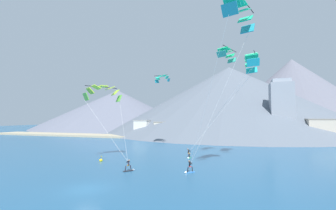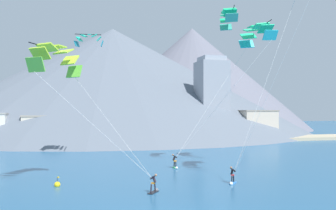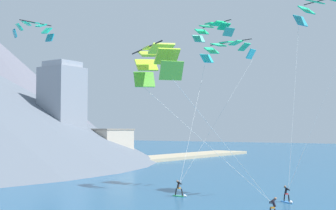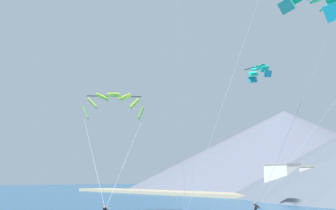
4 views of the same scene
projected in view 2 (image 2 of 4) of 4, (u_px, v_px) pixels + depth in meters
kitesurfer_near_lead at (154, 187)px, 31.92m from camera, size 1.39×1.61×1.70m
kitesurfer_near_trail at (232, 179)px, 35.66m from camera, size 1.38×1.62×1.69m
kitesurfer_mid_center at (175, 164)px, 45.30m from camera, size 0.66×1.75×1.79m
parafoil_kite_near_lead at (56, 57)px, 35.09m from camera, size 10.46×8.65×11.79m
parafoil_kite_mid_center at (256, 33)px, 48.71m from camera, size 12.26×7.27×16.85m
parafoil_kite_distant_high_outer at (89, 39)px, 54.65m from camera, size 4.29×2.43×1.96m
parafoil_kite_distant_low_drift at (228, 16)px, 47.46m from camera, size 3.18×6.00×2.05m
race_marker_buoy at (57, 185)px, 34.41m from camera, size 0.56×0.56×1.02m
shoreline_strip at (98, 142)px, 79.03m from camera, size 180.00×10.00×0.70m
shore_building_harbour_front at (165, 132)px, 87.25m from camera, size 10.08×6.87×4.17m
shore_building_promenade_mid at (44, 130)px, 77.40m from camera, size 8.96×5.17×6.04m
shore_building_quay_east at (258, 125)px, 91.23m from camera, size 8.87×5.10×7.17m
highrise_tower at (212, 99)px, 92.03m from camera, size 7.00×7.00×20.33m
mountain_peak_central_summit at (192, 78)px, 148.42m from camera, size 90.11×90.11×39.90m
mountain_peak_east_shoulder at (113, 80)px, 128.57m from camera, size 129.34×129.34×35.28m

